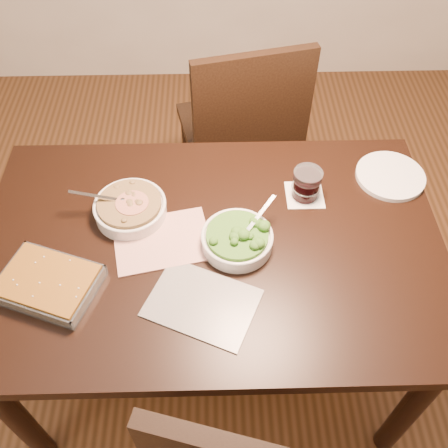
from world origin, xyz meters
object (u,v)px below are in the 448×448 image
object	(u,v)px
table	(212,261)
dinner_plate	(390,176)
baking_dish	(48,283)
chair_far	(243,130)
broccoli_bowl	(237,239)
wine_tumbler	(307,183)
stew_bowl	(130,208)

from	to	relation	value
table	dinner_plate	world-z (taller)	dinner_plate
baking_dish	chair_far	size ratio (longest dim) A/B	0.32
dinner_plate	broccoli_bowl	bearing A→B (deg)	-152.79
dinner_plate	chair_far	xyz separation A→B (m)	(-0.46, 0.49, -0.20)
dinner_plate	baking_dish	bearing A→B (deg)	-158.85
wine_tumbler	stew_bowl	bearing A→B (deg)	-173.07
wine_tumbler	chair_far	bearing A→B (deg)	106.56
table	baking_dish	size ratio (longest dim) A/B	4.45
baking_dish	wine_tumbler	world-z (taller)	wine_tumbler
stew_bowl	wine_tumbler	bearing A→B (deg)	6.93
stew_bowl	wine_tumbler	xyz separation A→B (m)	(0.55, 0.07, 0.03)
stew_bowl	chair_far	distance (m)	0.77
baking_dish	dinner_plate	xyz separation A→B (m)	(1.05, 0.41, -0.02)
broccoli_bowl	dinner_plate	xyz separation A→B (m)	(0.52, 0.27, -0.02)
table	wine_tumbler	bearing A→B (deg)	31.35
dinner_plate	table	bearing A→B (deg)	-156.66
broccoli_bowl	dinner_plate	bearing A→B (deg)	27.21
stew_bowl	dinner_plate	size ratio (longest dim) A/B	1.10
broccoli_bowl	chair_far	distance (m)	0.80
stew_bowl	wine_tumbler	distance (m)	0.56
chair_far	dinner_plate	bearing A→B (deg)	120.72
table	wine_tumbler	size ratio (longest dim) A/B	13.81
table	baking_dish	bearing A→B (deg)	-161.84
wine_tumbler	dinner_plate	distance (m)	0.31
stew_bowl	chair_far	size ratio (longest dim) A/B	0.25
stew_bowl	baking_dish	distance (m)	0.33
baking_dish	table	bearing A→B (deg)	38.65
stew_bowl	baking_dish	world-z (taller)	stew_bowl
broccoli_bowl	chair_far	bearing A→B (deg)	85.53
table	chair_far	bearing A→B (deg)	79.73
baking_dish	wine_tumbler	xyz separation A→B (m)	(0.76, 0.33, 0.03)
baking_dish	dinner_plate	distance (m)	1.13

